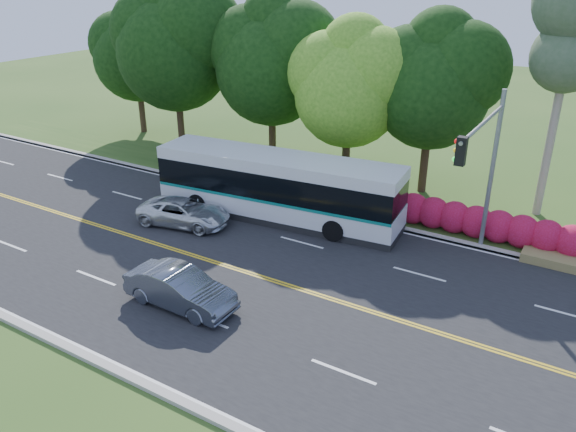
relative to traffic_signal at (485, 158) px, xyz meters
The scene contains 12 objects.
ground 9.65m from the traffic_signal, 140.23° to the right, with size 120.00×120.00×0.00m, color #30511B.
road 9.65m from the traffic_signal, 140.23° to the right, with size 60.00×14.00×0.02m, color black.
curb_north 8.15m from the traffic_signal, 164.96° to the left, with size 60.00×0.30×0.15m, color #A5A095.
curb_south 14.86m from the traffic_signal, 117.35° to the right, with size 60.00×0.30×0.15m, color #A5A095.
grass_verge 8.74m from the traffic_signal, 151.03° to the left, with size 60.00×4.00×0.10m, color #30511B.
lane_markings 9.71m from the traffic_signal, 140.63° to the right, with size 57.60×13.82×0.00m.
tree_row 13.61m from the traffic_signal, 150.00° to the left, with size 44.70×9.10×13.84m.
bougainvillea_hedge 4.86m from the traffic_signal, 75.94° to the left, with size 9.50×2.25×1.50m.
traffic_signal is the anchor object (origin of this frame).
transit_bus 9.90m from the traffic_signal, behind, with size 12.39×3.80×3.19m.
sedan 12.57m from the traffic_signal, 133.53° to the right, with size 1.51×4.33×1.43m, color slate.
suv 13.80m from the traffic_signal, 166.36° to the right, with size 2.06×4.46×1.24m, color silver.
Camera 1 is at (10.70, -16.19, 11.44)m, focal length 35.00 mm.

